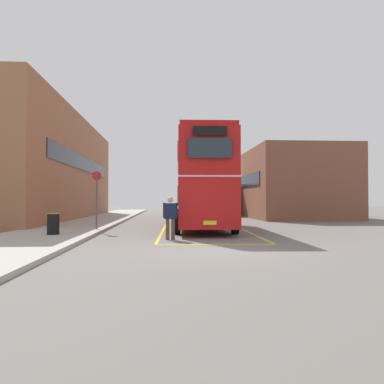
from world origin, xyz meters
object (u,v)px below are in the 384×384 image
(double_decker_bus, at_px, (202,182))
(bus_stop_sign, at_px, (97,194))
(single_deck_bus, at_px, (214,199))
(pedestrian_boarding, at_px, (170,215))
(litter_bin, at_px, (53,224))

(double_decker_bus, distance_m, bus_stop_sign, 5.57)
(single_deck_bus, distance_m, pedestrian_boarding, 26.24)
(single_deck_bus, relative_size, pedestrian_boarding, 6.15)
(double_decker_bus, xyz_separation_m, pedestrian_boarding, (-1.72, -5.73, -1.56))
(single_deck_bus, relative_size, bus_stop_sign, 3.67)
(litter_bin, bearing_deg, pedestrian_boarding, -12.57)
(single_deck_bus, relative_size, litter_bin, 11.75)
(single_deck_bus, distance_m, litter_bin, 26.52)
(single_deck_bus, height_order, bus_stop_sign, single_deck_bus)
(single_deck_bus, bearing_deg, litter_bin, -111.07)
(single_deck_bus, height_order, litter_bin, single_deck_bus)
(pedestrian_boarding, bearing_deg, bus_stop_sign, 131.86)
(double_decker_bus, bearing_deg, litter_bin, -143.92)
(pedestrian_boarding, bearing_deg, double_decker_bus, 73.30)
(double_decker_bus, distance_m, litter_bin, 8.18)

